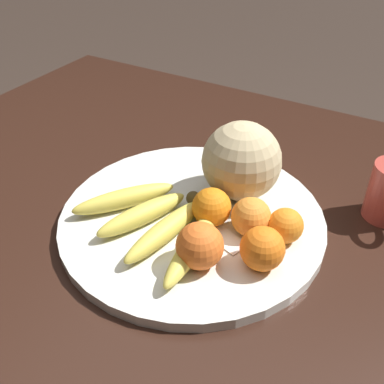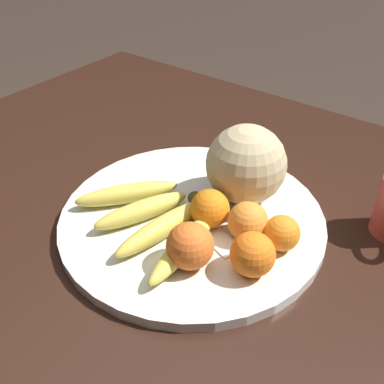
# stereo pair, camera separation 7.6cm
# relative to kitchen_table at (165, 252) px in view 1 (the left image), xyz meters

# --- Properties ---
(kitchen_table) EXTENTS (1.35, 1.16, 0.77)m
(kitchen_table) POSITION_rel_kitchen_table_xyz_m (0.00, 0.00, 0.00)
(kitchen_table) COLOR black
(kitchen_table) RESTS_ON ground_plane
(fruit_bowl) EXTENTS (0.47, 0.47, 0.02)m
(fruit_bowl) POSITION_rel_kitchen_table_xyz_m (-0.06, -0.01, 0.10)
(fruit_bowl) COLOR silver
(fruit_bowl) RESTS_ON kitchen_table
(melon) EXTENTS (0.14, 0.14, 0.14)m
(melon) POSITION_rel_kitchen_table_xyz_m (-0.10, -0.11, 0.18)
(melon) COLOR #C6B284
(melon) RESTS_ON fruit_bowl
(banana_bunch) EXTENTS (0.26, 0.23, 0.04)m
(banana_bunch) POSITION_rel_kitchen_table_xyz_m (-0.02, 0.06, 0.13)
(banana_bunch) COLOR #473819
(banana_bunch) RESTS_ON fruit_bowl
(orange_front_left) EXTENTS (0.07, 0.07, 0.07)m
(orange_front_left) POSITION_rel_kitchen_table_xyz_m (-0.21, 0.04, 0.15)
(orange_front_left) COLOR orange
(orange_front_left) RESTS_ON fruit_bowl
(orange_front_right) EXTENTS (0.07, 0.07, 0.07)m
(orange_front_right) POSITION_rel_kitchen_table_xyz_m (-0.16, -0.02, 0.15)
(orange_front_right) COLOR orange
(orange_front_right) RESTS_ON fruit_bowl
(orange_mid_center) EXTENTS (0.07, 0.07, 0.07)m
(orange_mid_center) POSITION_rel_kitchen_table_xyz_m (-0.13, 0.09, 0.15)
(orange_mid_center) COLOR orange
(orange_mid_center) RESTS_ON fruit_bowl
(orange_back_left) EXTENTS (0.07, 0.07, 0.07)m
(orange_back_left) POSITION_rel_kitchen_table_xyz_m (-0.10, -0.01, 0.15)
(orange_back_left) COLOR orange
(orange_back_left) RESTS_ON fruit_bowl
(orange_back_right) EXTENTS (0.06, 0.06, 0.06)m
(orange_back_right) POSITION_rel_kitchen_table_xyz_m (-0.22, -0.03, 0.14)
(orange_back_right) COLOR orange
(orange_back_right) RESTS_ON fruit_bowl
(produce_tag) EXTENTS (0.10, 0.06, 0.00)m
(produce_tag) POSITION_rel_kitchen_table_xyz_m (-0.13, 0.02, 0.11)
(produce_tag) COLOR white
(produce_tag) RESTS_ON fruit_bowl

